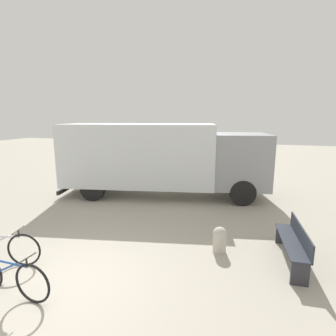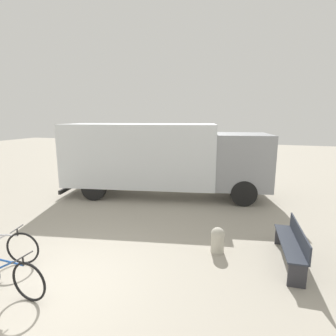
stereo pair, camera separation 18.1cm
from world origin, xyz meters
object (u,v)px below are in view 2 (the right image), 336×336
bollard_near_bench (218,239)px  park_bench (293,242)px  bicycle_middle (6,275)px  delivery_truck (162,156)px

bollard_near_bench → park_bench: bearing=0.1°
park_bench → bicycle_middle: park_bench is taller
delivery_truck → bicycle_middle: (-0.64, -6.93, -1.26)m
delivery_truck → bollard_near_bench: (2.88, -4.15, -1.33)m
delivery_truck → bicycle_middle: 7.07m
bicycle_middle → bollard_near_bench: 4.48m
bicycle_middle → bollard_near_bench: bearing=39.8°
park_bench → bollard_near_bench: bearing=87.0°
bicycle_middle → delivery_truck: bearing=86.2°
park_bench → delivery_truck: bearing=44.4°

